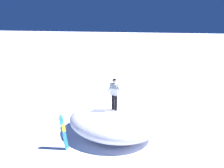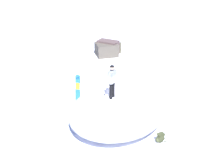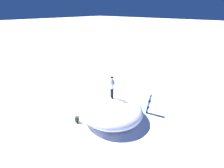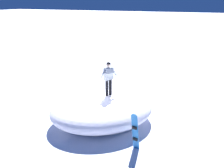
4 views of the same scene
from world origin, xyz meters
The scene contains 5 objects.
ground centered at (0.00, 0.00, 0.00)m, with size 240.00×240.00×0.00m, color white.
snow_mound centered at (-0.21, -0.50, 0.71)m, with size 5.01×4.27×1.42m, color white.
snowboarder_standing centered at (-0.48, -0.66, 2.35)m, with size 0.52×0.90×1.59m.
snowboard_primary_upright centered at (-2.48, 1.13, 0.84)m, with size 0.29×0.34×1.62m.
backpack_near centered at (1.70, -1.86, 0.23)m, with size 0.57×0.46×0.45m.
Camera 3 is at (8.65, 7.42, 7.28)m, focal length 31.36 mm.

